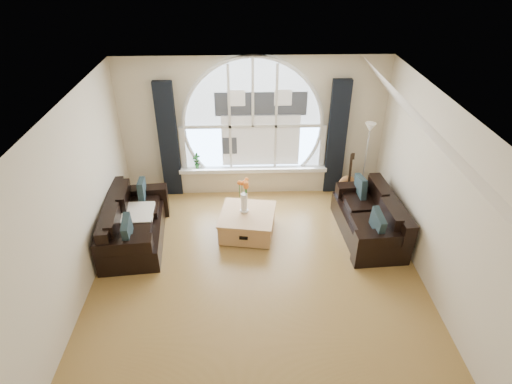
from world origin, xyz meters
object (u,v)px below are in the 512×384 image
vase_flowers (244,192)px  floor_lamp (365,163)px  sofa_left (134,221)px  sofa_right (369,216)px  guitar (349,175)px  potted_plant (196,161)px  coffee_chest (247,222)px

vase_flowers → floor_lamp: size_ratio=0.44×
sofa_left → vase_flowers: vase_flowers is taller
sofa_right → guitar: bearing=91.7°
sofa_right → guitar: guitar is taller
vase_flowers → potted_plant: bearing=124.6°
coffee_chest → potted_plant: bearing=133.7°
floor_lamp → guitar: 0.39m
sofa_left → guitar: guitar is taller
sofa_left → potted_plant: size_ratio=5.56×
coffee_chest → vase_flowers: 0.58m
floor_lamp → guitar: (-0.28, 0.00, -0.27)m
vase_flowers → floor_lamp: floor_lamp is taller
vase_flowers → potted_plant: size_ratio=2.22×
coffee_chest → potted_plant: 1.78m
guitar → potted_plant: (-2.94, 0.36, 0.18)m
vase_flowers → guitar: 2.26m
sofa_left → guitar: bearing=11.9°
sofa_left → sofa_right: size_ratio=1.03×
vase_flowers → floor_lamp: bearing=23.0°
sofa_left → coffee_chest: size_ratio=1.91×
floor_lamp → sofa_right: bearing=-97.9°
vase_flowers → sofa_left: bearing=-172.9°
coffee_chest → guitar: guitar is taller
coffee_chest → guitar: size_ratio=0.86×
potted_plant → floor_lamp: bearing=-6.4°
sofa_right → coffee_chest: 2.09m
sofa_right → coffee_chest: bearing=172.8°
sofa_left → vase_flowers: bearing=1.6°
sofa_right → floor_lamp: floor_lamp is taller
sofa_left → coffee_chest: 1.91m
vase_flowers → floor_lamp: (2.30, 0.97, 0.00)m
vase_flowers → guitar: vase_flowers is taller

